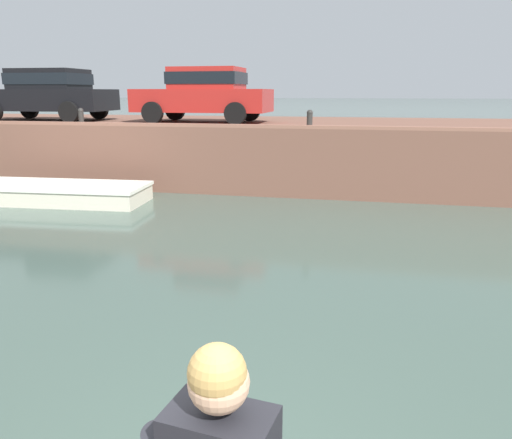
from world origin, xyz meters
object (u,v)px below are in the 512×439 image
at_px(car_left_inner_red, 204,93).
at_px(car_leftmost_black, 48,92).
at_px(mooring_bollard_mid, 310,118).
at_px(boat_moored_west_cream, 50,193).
at_px(mooring_bollard_west, 81,116).

bearing_deg(car_left_inner_red, car_leftmost_black, 179.97).
xyz_separation_m(car_left_inner_red, mooring_bollard_mid, (3.25, -1.79, -0.61)).
height_order(boat_moored_west_cream, mooring_bollard_west, mooring_bollard_west).
distance_m(car_left_inner_red, mooring_bollard_west, 3.48).
bearing_deg(car_leftmost_black, mooring_bollard_mid, -12.18).
distance_m(boat_moored_west_cream, mooring_bollard_mid, 6.57).
distance_m(boat_moored_west_cream, car_leftmost_black, 4.92).
relative_size(mooring_bollard_west, mooring_bollard_mid, 1.00).
xyz_separation_m(boat_moored_west_cream, car_leftmost_black, (-2.27, 3.68, 2.35)).
bearing_deg(car_leftmost_black, mooring_bollard_west, -39.84).
xyz_separation_m(boat_moored_west_cream, mooring_bollard_west, (-0.12, 1.88, 1.74)).
distance_m(car_leftmost_black, mooring_bollard_west, 2.87).
bearing_deg(mooring_bollard_mid, car_leftmost_black, 167.82).
bearing_deg(car_leftmost_black, car_left_inner_red, -0.03).
bearing_deg(boat_moored_west_cream, car_leftmost_black, 121.72).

